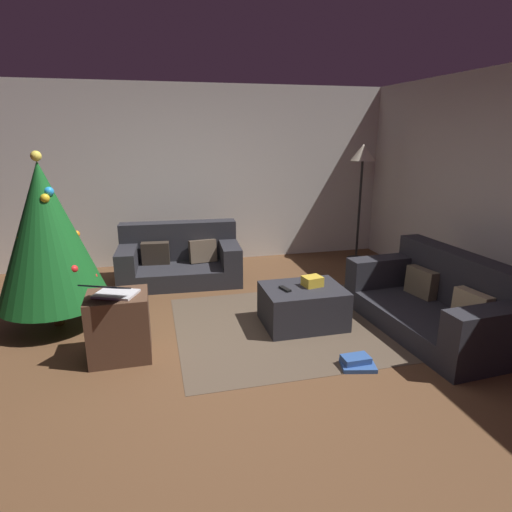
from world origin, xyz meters
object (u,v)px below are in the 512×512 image
tv_remote (285,289)px  couch_right (440,302)px  ottoman (303,306)px  gift_box (312,281)px  couch_left (180,259)px  book_stack (357,363)px  christmas_tree (47,234)px  side_table (119,326)px  laptop (112,291)px  corner_lamp (362,162)px

tv_remote → couch_right: bearing=-31.2°
ottoman → gift_box: gift_box is taller
couch_left → couch_right: size_ratio=0.87×
ottoman → book_stack: 0.94m
christmas_tree → couch_left: bearing=39.8°
christmas_tree → side_table: (0.67, -0.85, -0.67)m
laptop → side_table: bearing=65.8°
gift_box → laptop: (-1.93, -0.32, 0.19)m
couch_right → side_table: 3.11m
tv_remote → book_stack: 1.04m
gift_box → tv_remote: bearing=-171.8°
couch_left → corner_lamp: (2.76, 0.31, 1.22)m
side_table → corner_lamp: size_ratio=0.33×
couch_right → gift_box: (-1.20, 0.45, 0.17)m
ottoman → christmas_tree: 2.66m
couch_right → gift_box: size_ratio=9.88×
gift_box → ottoman: bearing=-167.0°
corner_lamp → christmas_tree: bearing=-160.9°
couch_right → gift_box: bearing=65.7°
christmas_tree → corner_lamp: 4.37m
couch_right → book_stack: size_ratio=5.70×
tv_remote → corner_lamp: corner_lamp is taller
couch_right → ottoman: size_ratio=2.26×
side_table → christmas_tree: bearing=128.3°
tv_remote → book_stack: tv_remote is taller
book_stack → tv_remote: bearing=112.3°
gift_box → corner_lamp: bearing=52.8°
couch_right → corner_lamp: 2.77m
couch_right → tv_remote: 1.57m
christmas_tree → laptop: size_ratio=3.52×
laptop → book_stack: size_ratio=1.55×
ottoman → side_table: 1.82m
ottoman → laptop: (-1.82, -0.30, 0.44)m
side_table → laptop: 0.36m
couch_left → christmas_tree: bearing=43.2°
couch_left → christmas_tree: size_ratio=0.91×
book_stack → corner_lamp: bearing=63.6°
gift_box → book_stack: size_ratio=0.58×
couch_left → ottoman: size_ratio=1.97×
book_stack → corner_lamp: size_ratio=0.18×
couch_right → gift_box: 1.30m
christmas_tree → side_table: size_ratio=3.00×
side_table → book_stack: (1.96, -0.67, -0.25)m
couch_left → gift_box: 2.11m
couch_right → christmas_tree: (-3.78, 1.04, 0.68)m
side_table → laptop: bearing=-114.2°
ottoman → couch_left: bearing=123.2°
laptop → tv_remote: bearing=9.8°
side_table → corner_lamp: corner_lamp is taller
couch_right → christmas_tree: bearing=71.0°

